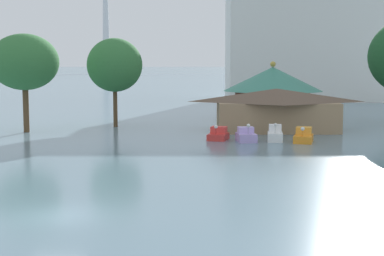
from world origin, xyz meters
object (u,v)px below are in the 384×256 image
at_px(pedal_boat_white, 275,135).
at_px(shoreline_tree_tall_left, 24,62).
at_px(pedal_boat_lavender, 246,136).
at_px(pedal_boat_orange, 304,136).
at_px(pedal_boat_red, 218,135).
at_px(shoreline_tree_mid, 115,65).
at_px(boathouse, 276,109).
at_px(green_roof_pavilion, 273,90).
at_px(background_building_block, 305,38).

bearing_deg(pedal_boat_white, shoreline_tree_tall_left, -98.26).
bearing_deg(pedal_boat_lavender, pedal_boat_orange, 79.28).
bearing_deg(pedal_boat_red, pedal_boat_lavender, 76.99).
bearing_deg(pedal_boat_white, shoreline_tree_mid, -119.19).
relative_size(shoreline_tree_tall_left, shoreline_tree_mid, 1.02).
distance_m(pedal_boat_red, shoreline_tree_tall_left, 21.45).
relative_size(pedal_boat_lavender, shoreline_tree_mid, 0.25).
xyz_separation_m(pedal_boat_lavender, boathouse, (3.93, 8.59, 1.79)).
height_order(shoreline_tree_tall_left, shoreline_tree_mid, shoreline_tree_tall_left).
bearing_deg(pedal_boat_orange, green_roof_pavilion, -164.72).
bearing_deg(green_roof_pavilion, shoreline_tree_mid, -156.73).
relative_size(boathouse, shoreline_tree_tall_left, 1.32).
bearing_deg(pedal_boat_lavender, boathouse, 148.68).
xyz_separation_m(pedal_boat_white, green_roof_pavilion, (2.39, 19.74, 3.16)).
height_order(boathouse, background_building_block, background_building_block).
xyz_separation_m(pedal_boat_lavender, green_roof_pavilion, (5.07, 20.13, 3.22)).
xyz_separation_m(green_roof_pavilion, shoreline_tree_tall_left, (-27.10, -13.15, 3.42)).
height_order(pedal_boat_white, shoreline_tree_tall_left, shoreline_tree_tall_left).
distance_m(pedal_boat_white, pedal_boat_orange, 2.58).
height_order(boathouse, green_roof_pavilion, green_roof_pavilion).
xyz_separation_m(pedal_boat_lavender, background_building_block, (16.59, 59.71, 11.36)).
bearing_deg(background_building_block, pedal_boat_lavender, -105.53).
xyz_separation_m(pedal_boat_red, shoreline_tree_mid, (-11.08, 10.84, 6.38)).
bearing_deg(boathouse, shoreline_tree_mid, 168.57).
distance_m(boathouse, background_building_block, 53.53).
relative_size(pedal_boat_red, shoreline_tree_mid, 0.28).
height_order(pedal_boat_lavender, background_building_block, background_building_block).
bearing_deg(boathouse, pedal_boat_lavender, -114.59).
height_order(pedal_boat_lavender, boathouse, boathouse).
xyz_separation_m(pedal_boat_red, pedal_boat_lavender, (2.47, -1.28, 0.06)).
relative_size(pedal_boat_red, pedal_boat_orange, 0.89).
relative_size(pedal_boat_red, pedal_boat_lavender, 1.14).
relative_size(pedal_boat_white, background_building_block, 0.08).
height_order(pedal_boat_red, green_roof_pavilion, green_roof_pavilion).
xyz_separation_m(boathouse, shoreline_tree_mid, (-17.48, 3.53, 4.54)).
bearing_deg(shoreline_tree_mid, pedal_boat_orange, -33.73).
bearing_deg(background_building_block, shoreline_tree_tall_left, -126.22).
bearing_deg(shoreline_tree_tall_left, shoreline_tree_mid, 31.24).
bearing_deg(boathouse, pedal_boat_red, -131.22).
distance_m(pedal_boat_white, boathouse, 8.47).
bearing_deg(background_building_block, boathouse, -103.91).
distance_m(boathouse, shoreline_tree_tall_left, 26.46).
distance_m(green_roof_pavilion, shoreline_tree_mid, 20.51).
distance_m(green_roof_pavilion, shoreline_tree_tall_left, 30.32).
bearing_deg(pedal_boat_orange, shoreline_tree_mid, -108.66).
xyz_separation_m(green_roof_pavilion, background_building_block, (11.52, 39.58, 8.14)).
distance_m(pedal_boat_orange, shoreline_tree_mid, 23.36).
height_order(pedal_boat_red, boathouse, boathouse).
bearing_deg(shoreline_tree_tall_left, green_roof_pavilion, 25.89).
distance_m(pedal_boat_lavender, boathouse, 9.61).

